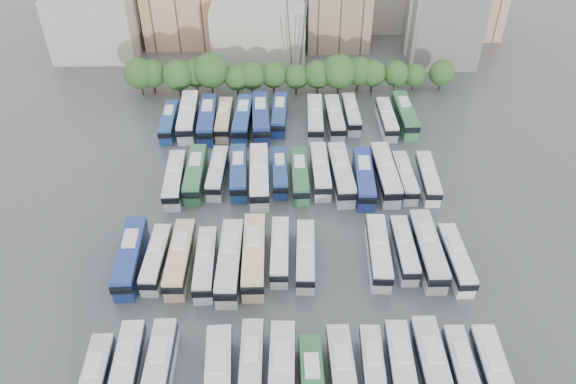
{
  "coord_description": "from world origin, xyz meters",
  "views": [
    {
      "loc": [
        -1.51,
        -58.88,
        54.83
      ],
      "look_at": [
        -0.41,
        6.29,
        3.0
      ],
      "focal_mm": 35.0,
      "sensor_mm": 36.0,
      "label": 1
    }
  ],
  "objects_px": {
    "bus_r2_s5": "(259,175)",
    "bus_r3_s3": "(224,119)",
    "bus_r3_s0": "(169,121)",
    "bus_r2_s9": "(341,173)",
    "bus_r1_s6": "(280,251)",
    "bus_r2_s7": "(300,175)",
    "bus_r1_s10": "(378,251)",
    "bus_r2_s3": "(218,172)",
    "bus_r3_s4": "(243,119)",
    "bus_r1_s11": "(404,249)",
    "bus_r2_s2": "(196,173)",
    "bus_r1_s13": "(456,258)",
    "bus_r1_s0": "(130,256)",
    "bus_r0_s12": "(463,373)",
    "bus_r0_s1": "(126,372)",
    "bus_r2_s12": "(405,177)",
    "bus_r3_s2": "(208,119)",
    "bus_r1_s1": "(157,258)",
    "bus_r1_s2": "(180,258)",
    "bus_r2_s4": "(239,172)",
    "bus_r0_s8": "(343,378)",
    "bus_r3_s8": "(315,118)",
    "bus_r3_s9": "(334,118)",
    "bus_r2_s8": "(320,170)",
    "bus_r3_s5": "(261,117)",
    "bus_r1_s4": "(230,261)",
    "bus_r0_s2": "(159,371)",
    "bus_r0_s11": "(433,372)",
    "bus_r0_s6": "(282,378)",
    "apartment_tower": "(447,0)",
    "bus_r0_s9": "(373,372)",
    "bus_r1_s5": "(254,255)",
    "bus_r2_s11": "(385,173)",
    "bus_r2_s13": "(428,178)",
    "bus_r2_s6": "(280,172)",
    "bus_r2_s10": "(364,178)",
    "bus_r1_s7": "(305,255)",
    "bus_r2_s1": "(175,179)",
    "bus_r0_s4": "(219,383)",
    "bus_r3_s13": "(405,114)",
    "bus_r3_s12": "(387,119)",
    "bus_r1_s12": "(428,250)",
    "bus_r3_s6": "(280,114)",
    "bus_r0_s5": "(251,369)",
    "bus_r0_s10": "(401,371)",
    "bus_r3_s1": "(188,116)",
    "bus_r3_s10": "(351,114)"
  },
  "relations": [
    {
      "from": "bus_r2_s7",
      "to": "bus_r1_s1",
      "type": "bearing_deg",
      "value": -138.21
    },
    {
      "from": "bus_r1_s13",
      "to": "bus_r1_s12",
      "type": "bearing_deg",
      "value": 155.45
    },
    {
      "from": "bus_r2_s4",
      "to": "bus_r2_s6",
      "type": "relative_size",
      "value": 1.12
    },
    {
      "from": "bus_r3_s2",
      "to": "bus_r2_s11",
      "type": "bearing_deg",
      "value": -31.26
    },
    {
      "from": "bus_r1_s2",
      "to": "bus_r2_s4",
      "type": "bearing_deg",
      "value": 71.62
    },
    {
      "from": "bus_r3_s4",
      "to": "bus_r0_s1",
      "type": "bearing_deg",
      "value": -98.1
    },
    {
      "from": "bus_r2_s12",
      "to": "bus_r3_s2",
      "type": "bearing_deg",
      "value": 150.44
    },
    {
      "from": "bus_r1_s12",
      "to": "bus_r3_s0",
      "type": "bearing_deg",
      "value": 139.04
    },
    {
      "from": "bus_r1_s6",
      "to": "bus_r2_s7",
      "type": "relative_size",
      "value": 0.94
    },
    {
      "from": "bus_r0_s10",
      "to": "bus_r3_s1",
      "type": "distance_m",
      "value": 61.24
    },
    {
      "from": "bus_r3_s8",
      "to": "bus_r3_s9",
      "type": "relative_size",
      "value": 1.04
    },
    {
      "from": "bus_r2_s7",
      "to": "bus_r3_s1",
      "type": "relative_size",
      "value": 0.86
    },
    {
      "from": "bus_r2_s8",
      "to": "bus_r3_s5",
      "type": "xyz_separation_m",
      "value": [
        -9.81,
        16.28,
        0.23
      ]
    },
    {
      "from": "bus_r1_s11",
      "to": "bus_r2_s2",
      "type": "bearing_deg",
      "value": 150.14
    },
    {
      "from": "bus_r0_s9",
      "to": "bus_r1_s4",
      "type": "relative_size",
      "value": 0.82
    },
    {
      "from": "bus_r2_s5",
      "to": "bus_r3_s3",
      "type": "distance_m",
      "value": 18.92
    },
    {
      "from": "bus_r0_s6",
      "to": "bus_r3_s8",
      "type": "relative_size",
      "value": 1.04
    },
    {
      "from": "bus_r0_s11",
      "to": "bus_r1_s4",
      "type": "height_order",
      "value": "bus_r1_s4"
    },
    {
      "from": "bus_r1_s7",
      "to": "bus_r2_s1",
      "type": "bearing_deg",
      "value": 141.81
    },
    {
      "from": "bus_r2_s5",
      "to": "bus_r3_s3",
      "type": "height_order",
      "value": "bus_r2_s5"
    },
    {
      "from": "bus_r2_s11",
      "to": "bus_r3_s4",
      "type": "relative_size",
      "value": 1.02
    },
    {
      "from": "bus_r3_s13",
      "to": "bus_r0_s6",
      "type": "bearing_deg",
      "value": -114.18
    },
    {
      "from": "bus_r0_s12",
      "to": "bus_r1_s11",
      "type": "relative_size",
      "value": 1.01
    },
    {
      "from": "bus_r2_s9",
      "to": "bus_r1_s10",
      "type": "bearing_deg",
      "value": -81.6
    },
    {
      "from": "bus_r2_s3",
      "to": "apartment_tower",
      "type": "bearing_deg",
      "value": 47.08
    },
    {
      "from": "bus_r1_s5",
      "to": "bus_r2_s12",
      "type": "relative_size",
      "value": 1.22
    },
    {
      "from": "bus_r1_s13",
      "to": "bus_r2_s3",
      "type": "distance_m",
      "value": 38.57
    },
    {
      "from": "bus_r1_s10",
      "to": "bus_r2_s4",
      "type": "bearing_deg",
      "value": 139.97
    },
    {
      "from": "bus_r1_s13",
      "to": "bus_r1_s0",
      "type": "bearing_deg",
      "value": 177.25
    },
    {
      "from": "bus_r0_s5",
      "to": "bus_r2_s2",
      "type": "bearing_deg",
      "value": 106.43
    },
    {
      "from": "bus_r3_s0",
      "to": "bus_r2_s9",
      "type": "bearing_deg",
      "value": -30.59
    },
    {
      "from": "bus_r0_s4",
      "to": "bus_r2_s3",
      "type": "bearing_deg",
      "value": 91.91
    },
    {
      "from": "bus_r0_s2",
      "to": "bus_r0_s9",
      "type": "bearing_deg",
      "value": -0.72
    },
    {
      "from": "bus_r2_s10",
      "to": "bus_r3_s9",
      "type": "relative_size",
      "value": 1.05
    },
    {
      "from": "bus_r3_s12",
      "to": "bus_r1_s2",
      "type": "bearing_deg",
      "value": -133.79
    },
    {
      "from": "bus_r1_s2",
      "to": "bus_r3_s4",
      "type": "bearing_deg",
      "value": 80.27
    },
    {
      "from": "bus_r1_s10",
      "to": "bus_r3_s10",
      "type": "height_order",
      "value": "bus_r1_s10"
    },
    {
      "from": "bus_r2_s6",
      "to": "bus_r2_s7",
      "type": "xyz_separation_m",
      "value": [
        3.12,
        -1.09,
        0.15
      ]
    },
    {
      "from": "apartment_tower",
      "to": "bus_r2_s13",
      "type": "bearing_deg",
      "value": -104.73
    },
    {
      "from": "bus_r0_s2",
      "to": "bus_r0_s11",
      "type": "bearing_deg",
      "value": -1.21
    },
    {
      "from": "bus_r0_s6",
      "to": "bus_r2_s10",
      "type": "height_order",
      "value": "bus_r0_s6"
    },
    {
      "from": "bus_r2_s8",
      "to": "bus_r2_s13",
      "type": "bearing_deg",
      "value": -7.68
    },
    {
      "from": "bus_r1_s11",
      "to": "bus_r3_s6",
      "type": "height_order",
      "value": "bus_r3_s6"
    },
    {
      "from": "bus_r1_s11",
      "to": "bus_r0_s8",
      "type": "bearing_deg",
      "value": -117.17
    },
    {
      "from": "bus_r2_s3",
      "to": "bus_r3_s4",
      "type": "height_order",
      "value": "bus_r3_s4"
    },
    {
      "from": "bus_r0_s10",
      "to": "bus_r3_s6",
      "type": "bearing_deg",
      "value": 105.53
    },
    {
      "from": "bus_r1_s4",
      "to": "bus_r3_s3",
      "type": "xyz_separation_m",
      "value": [
        -3.4,
        36.33,
        -0.27
      ]
    },
    {
      "from": "bus_r3_s1",
      "to": "bus_r3_s3",
      "type": "xyz_separation_m",
      "value": [
        6.56,
        -0.58,
        -0.32
      ]
    },
    {
      "from": "bus_r1_s11",
      "to": "bus_r2_s12",
      "type": "distance_m",
      "value": 16.41
    },
    {
      "from": "bus_r0_s1",
      "to": "bus_r3_s4",
      "type": "relative_size",
      "value": 0.92
    }
  ]
}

